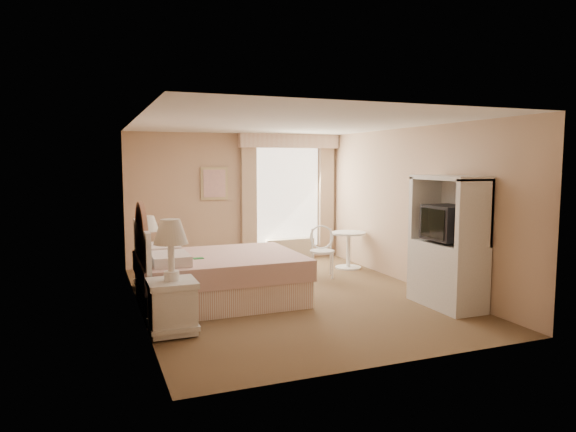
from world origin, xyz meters
name	(u,v)px	position (x,y,z in m)	size (l,w,h in m)	color
room	(288,211)	(0.00, 0.00, 1.25)	(4.21, 5.51, 2.51)	brown
window	(289,193)	(1.05, 2.65, 1.34)	(2.05, 0.22, 2.51)	white
framed_art	(214,183)	(-0.45, 2.71, 1.55)	(0.52, 0.04, 0.62)	tan
bed	(212,276)	(-1.11, 0.09, 0.37)	(2.22, 1.75, 1.54)	tan
nightstand_near	(172,292)	(-1.84, -1.08, 0.49)	(0.54, 0.54, 1.30)	silver
nightstand_far	(149,261)	(-1.84, 1.26, 0.42)	(0.46, 0.46, 1.11)	silver
round_table	(348,244)	(1.75, 1.44, 0.45)	(0.64, 0.64, 0.67)	white
cafe_chair	(322,247)	(1.02, 1.02, 0.50)	(0.54, 0.54, 0.87)	white
armoire	(448,253)	(1.81, -1.28, 0.74)	(0.53, 1.07, 1.78)	silver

